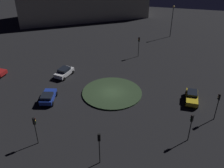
{
  "coord_description": "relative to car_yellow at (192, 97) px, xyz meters",
  "views": [
    {
      "loc": [
        -33.14,
        -7.75,
        21.87
      ],
      "look_at": [
        0.0,
        0.0,
        1.7
      ],
      "focal_mm": 40.24,
      "sensor_mm": 36.0,
      "label": 1
    }
  ],
  "objects": [
    {
      "name": "ground_plane",
      "position": [
        -0.58,
        12.35,
        -0.77
      ],
      "size": [
        117.16,
        117.16,
        0.0
      ],
      "primitive_type": "plane",
      "color": "black"
    },
    {
      "name": "roundabout_island",
      "position": [
        -0.58,
        12.35,
        -0.66
      ],
      "size": [
        9.61,
        9.61,
        0.22
      ],
      "primitive_type": "cylinder",
      "color": "#2D4228",
      "rests_on": "ground_plane"
    },
    {
      "name": "car_yellow",
      "position": [
        0.0,
        0.0,
        0.0
      ],
      "size": [
        4.28,
        2.06,
        1.44
      ],
      "rotation": [
        0.0,
        0.0,
        3.11
      ],
      "color": "gold",
      "rests_on": "ground_plane"
    },
    {
      "name": "car_white",
      "position": [
        3.08,
        22.03,
        0.02
      ],
      "size": [
        4.18,
        2.67,
        1.53
      ],
      "rotation": [
        0.0,
        0.0,
        -0.21
      ],
      "color": "white",
      "rests_on": "ground_plane"
    },
    {
      "name": "car_blue",
      "position": [
        -4.98,
        21.33,
        -0.0
      ],
      "size": [
        4.15,
        2.75,
        1.43
      ],
      "rotation": [
        0.0,
        0.0,
        0.21
      ],
      "color": "#1E38A5",
      "rests_on": "ground_plane"
    },
    {
      "name": "traffic_light_northwest",
      "position": [
        -13.64,
        18.55,
        1.99
      ],
      "size": [
        0.39,
        0.37,
        3.85
      ],
      "rotation": [
        0.0,
        0.0,
        -0.44
      ],
      "color": "#2D2D2D",
      "rests_on": "ground_plane"
    },
    {
      "name": "traffic_light_southwest",
      "position": [
        -8.95,
        0.75,
        2.0
      ],
      "size": [
        0.37,
        0.39,
        3.88
      ],
      "rotation": [
        0.0,
        0.0,
        0.95
      ],
      "color": "#2D2D2D",
      "rests_on": "ground_plane"
    },
    {
      "name": "traffic_light_east",
      "position": [
        14.52,
        10.26,
        2.23
      ],
      "size": [
        0.37,
        0.33,
        4.21
      ],
      "rotation": [
        0.0,
        0.0,
        3.0
      ],
      "color": "#2D2D2D",
      "rests_on": "ground_plane"
    },
    {
      "name": "traffic_light_west",
      "position": [
        -14.88,
        10.39,
        2.22
      ],
      "size": [
        0.37,
        0.33,
        4.19
      ],
      "rotation": [
        0.0,
        0.0,
        0.14
      ],
      "color": "#2D2D2D",
      "rests_on": "ground_plane"
    },
    {
      "name": "traffic_light_south",
      "position": [
        -3.87,
        -2.87,
        2.17
      ],
      "size": [
        0.34,
        0.38,
        4.13
      ],
      "rotation": [
        0.0,
        0.0,
        1.36
      ],
      "color": "#2D2D2D",
      "rests_on": "ground_plane"
    },
    {
      "name": "streetlamp_east",
      "position": [
        28.36,
        4.13,
        4.02
      ],
      "size": [
        0.47,
        0.47,
        7.62
      ],
      "color": "#4C4C51",
      "rests_on": "ground_plane"
    },
    {
      "name": "store_building",
      "position": [
        40.03,
        30.91,
        3.62
      ],
      "size": [
        30.79,
        39.44,
        8.77
      ],
      "rotation": [
        0.0,
        0.0,
        2.1
      ],
      "color": "#ADA893",
      "rests_on": "ground_plane"
    }
  ]
}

